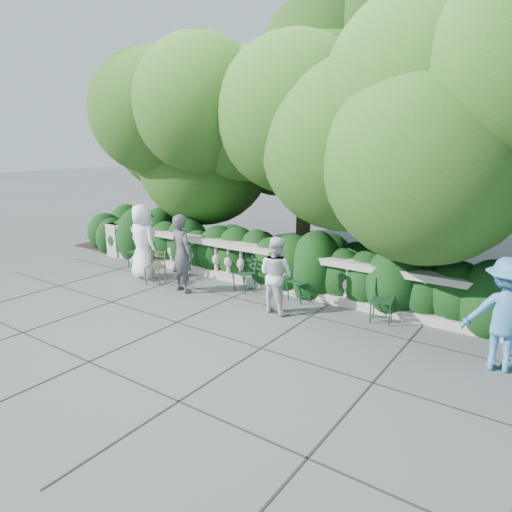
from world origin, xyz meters
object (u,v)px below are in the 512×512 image
Objects in this scene: chair_d at (379,325)px; chair_b at (133,268)px; person_older_blue at (504,315)px; person_businessman at (143,242)px; chair_weathered at (153,286)px; person_casual_man at (276,275)px; chair_c at (240,293)px; person_woman_grey at (182,254)px; chair_e at (294,302)px.

chair_b is at bearing 169.99° from chair_d.
person_businessman is at bearing -14.09° from person_older_blue.
person_older_blue reaches higher than chair_d.
person_businessman is 1.07× the size of person_older_blue.
chair_weathered is 0.44× the size of person_businessman.
person_casual_man is (-2.04, -0.55, 0.80)m from chair_d.
person_older_blue reaches higher than chair_weathered.
chair_c is 0.46× the size of person_woman_grey.
chair_b is 0.46× the size of person_woman_grey.
person_woman_grey reaches higher than person_older_blue.
person_older_blue is at bearing -173.71° from person_casual_man.
person_casual_man is (1.31, -0.51, 0.80)m from chair_c.
chair_e is at bearing -87.18° from person_casual_man.
person_woman_grey is at bearing -12.31° from person_older_blue.
chair_c is at bearing -138.63° from person_woman_grey.
person_businessman is 1.61m from person_woman_grey.
person_businessman is (-2.76, -0.43, 0.96)m from chair_c.
person_businessman is 1.04× the size of person_woman_grey.
chair_d is 1.99m from chair_e.
chair_e is 0.53× the size of person_casual_man.
chair_c is at bearing -162.55° from person_businessman.
chair_weathered is 1.29m from person_woman_grey.
person_businessman reaches higher than chair_weathered.
chair_e is at bearing -23.53° from person_older_blue.
person_casual_man is (5.03, -0.50, 0.80)m from chair_b.
person_woman_grey reaches higher than chair_b.
person_businessman reaches higher than person_woman_grey.
chair_b is at bearing 133.59° from chair_weathered.
person_older_blue is at bearing -172.41° from person_businessman.
person_businessman is 4.08m from person_casual_man.
chair_d is 0.53× the size of person_casual_man.
chair_c is 5.58m from person_older_blue.
chair_weathered is at bearing -148.68° from chair_c.
chair_b is 2.78m from person_woman_grey.
person_businessman is 1.20× the size of person_casual_man.
chair_b is at bearing -169.12° from chair_c.
chair_weathered is 1.23m from person_businessman.
chair_d is 0.44× the size of person_businessman.
person_older_blue is at bearing -1.26° from chair_b.
chair_e is 0.47× the size of person_older_blue.
person_casual_man is at bearing -164.65° from person_woman_grey.
person_casual_man is 4.17m from person_older_blue.
person_businessman is at bearing -159.10° from chair_e.
chair_c is 2.22m from chair_weathered.
chair_c and chair_d have the same top height.
person_casual_man is at bearing -3.42° from chair_b.
chair_weathered is 3.49m from person_casual_man.
person_businessman is (0.95, -0.42, 0.96)m from chair_b.
person_woman_grey is at bearing 178.47° from chair_d.
chair_d is at bearing -166.97° from person_businessman.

